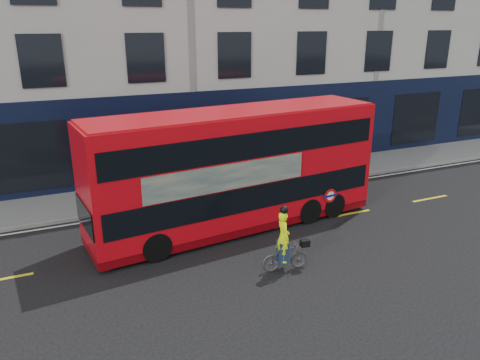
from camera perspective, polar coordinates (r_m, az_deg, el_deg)
ground at (r=15.14m, az=4.29°, el=-8.49°), size 120.00×120.00×0.00m
pavement at (r=20.61m, az=-4.14°, el=-0.76°), size 60.00×3.00×0.12m
kerb at (r=19.29m, az=-2.63°, el=-2.11°), size 60.00×0.12×0.13m
building_terrace at (r=25.62m, az=-9.71°, el=19.75°), size 50.00×10.07×15.00m
road_edge_line at (r=19.05m, az=-2.30°, el=-2.57°), size 58.00×0.10×0.01m
lane_dashes at (r=16.34m, az=1.83°, el=-6.30°), size 58.00×0.12×0.01m
bus at (r=16.05m, az=-0.37°, el=1.37°), size 10.49×3.40×4.15m
cyclist at (r=13.72m, az=5.48°, el=-8.32°), size 1.46×0.60×2.03m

